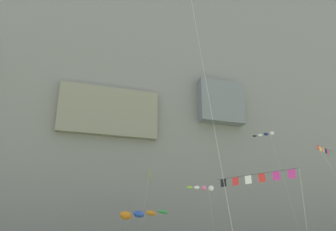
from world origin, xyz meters
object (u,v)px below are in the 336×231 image
Objects in this scene: kite_windsock_upper_left at (138,214)px; kite_banner_near_cliff at (257,181)px; kite_windsock_upper_right at (267,135)px; kite_windsock_low_center at (204,188)px; kite_banner_front_field at (327,154)px; kite_diamond_low_right at (149,178)px.

kite_windsock_upper_left is 1.11× the size of kite_banner_near_cliff.
kite_banner_near_cliff is (-15.37, -20.45, -10.38)m from kite_windsock_upper_right.
kite_windsock_upper_left is at bearing 95.93° from kite_banner_near_cliff.
kite_windsock_upper_right is 2.39× the size of kite_banner_near_cliff.
kite_banner_front_field is at bearing -23.20° from kite_windsock_low_center.
kite_windsock_upper_right is 21.23m from kite_windsock_upper_left.
kite_windsock_upper_left is 23.66m from kite_banner_near_cliff.
kite_diamond_low_right is (-4.32, 7.12, 1.99)m from kite_windsock_low_center.
kite_windsock_upper_left is at bearing 140.80° from kite_banner_front_field.
kite_diamond_low_right is (-1.55, 21.69, 3.53)m from kite_banner_near_cliff.
kite_windsock_upper_left is at bearing 115.82° from kite_diamond_low_right.
kite_windsock_low_center is at bearing -59.81° from kite_windsock_upper_left.
kite_windsock_upper_left is (-17.81, 3.07, -11.12)m from kite_windsock_upper_right.
kite_banner_front_field is 18.32m from kite_banner_near_cliff.
kite_diamond_low_right is (-16.49, 12.33, -1.48)m from kite_banner_front_field.
kite_windsock_upper_left is (-17.37, 14.17, -5.75)m from kite_banner_front_field.
kite_windsock_upper_right is at bearing 53.07° from kite_banner_near_cliff.
kite_windsock_upper_right is 2.16× the size of kite_windsock_upper_left.
kite_windsock_upper_right is at bearing 25.02° from kite_windsock_low_center.
kite_banner_front_field is 1.08× the size of kite_diamond_low_right.
kite_windsock_low_center is 0.75× the size of kite_diamond_low_right.
kite_banner_front_field reaches higher than kite_diamond_low_right.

